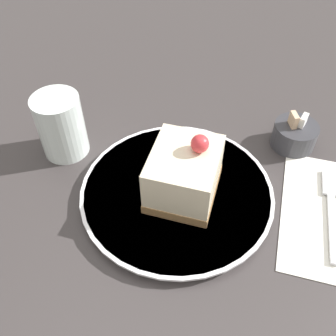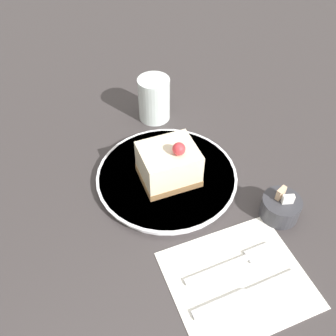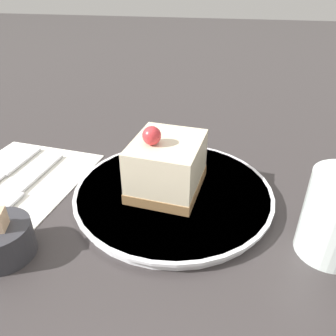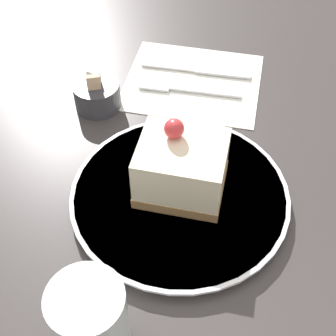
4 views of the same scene
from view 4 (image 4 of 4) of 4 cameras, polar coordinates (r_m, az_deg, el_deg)
name	(u,v)px [view 4 (image 4 of 4)]	position (r m, az deg, el deg)	size (l,w,h in m)	color
ground_plane	(153,218)	(0.58, -1.80, -6.13)	(4.00, 4.00, 0.00)	#383333
plate	(180,196)	(0.59, 1.43, -3.44)	(0.27, 0.27, 0.02)	white
cake_slice	(181,168)	(0.56, 1.66, 0.06)	(0.10, 0.11, 0.10)	olive
napkin	(193,81)	(0.77, 3.03, 10.51)	(0.21, 0.23, 0.00)	white
fork	(181,89)	(0.75, 1.54, 9.66)	(0.03, 0.16, 0.00)	silver
knife	(206,71)	(0.78, 4.64, 11.69)	(0.03, 0.18, 0.00)	silver
sugar_bowl	(97,95)	(0.72, -8.63, 8.83)	(0.07, 0.07, 0.06)	#333338
drinking_glass	(91,322)	(0.46, -9.35, -18.04)	(0.07, 0.07, 0.10)	silver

